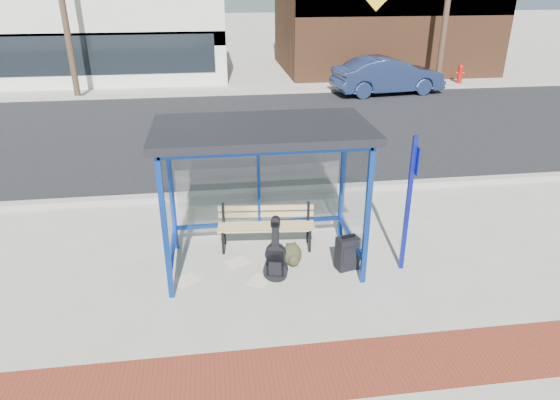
{
  "coord_description": "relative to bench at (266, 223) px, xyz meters",
  "views": [
    {
      "loc": [
        -0.72,
        -7.25,
        4.5
      ],
      "look_at": [
        0.3,
        0.2,
        1.08
      ],
      "focal_mm": 32.0,
      "sensor_mm": 36.0,
      "label": 1
    }
  ],
  "objects": [
    {
      "name": "bench",
      "position": [
        0.0,
        0.0,
        0.0
      ],
      "size": [
        1.74,
        0.57,
        0.81
      ],
      "rotation": [
        0.0,
        0.0,
        -0.09
      ],
      "color": "black",
      "rests_on": "ground"
    },
    {
      "name": "fire_hydrant",
      "position": [
        10.24,
        13.47,
        -0.0
      ],
      "size": [
        0.38,
        0.25,
        0.83
      ],
      "rotation": [
        0.0,
        0.0,
        -0.36
      ],
      "color": "#B2100C",
      "rests_on": "ground"
    },
    {
      "name": "brick_paver_strip",
      "position": [
        -0.11,
        -3.2,
        -0.45
      ],
      "size": [
        60.0,
        1.0,
        0.01
      ],
      "primitive_type": "cube",
      "color": "maroon",
      "rests_on": "ground"
    },
    {
      "name": "curb_far",
      "position": [
        -0.11,
        12.5,
        -0.4
      ],
      "size": [
        60.0,
        0.25,
        0.12
      ],
      "primitive_type": "cube",
      "color": "gray",
      "rests_on": "ground"
    },
    {
      "name": "newspaper_b",
      "position": [
        -0.24,
        -1.1,
        -0.45
      ],
      "size": [
        0.45,
        0.47,
        0.01
      ],
      "primitive_type": "cube",
      "rotation": [
        0.0,
        0.0,
        -2.13
      ],
      "color": "white",
      "rests_on": "ground"
    },
    {
      "name": "storefront_brown",
      "position": [
        7.89,
        17.9,
        2.74
      ],
      "size": [
        10.0,
        7.08,
        6.4
      ],
      "color": "#59331E",
      "rests_on": "ground"
    },
    {
      "name": "far_sidewalk",
      "position": [
        -0.11,
        14.4,
        -0.45
      ],
      "size": [
        60.0,
        4.0,
        0.01
      ],
      "primitive_type": "cube",
      "color": "#B2ADA0",
      "rests_on": "ground"
    },
    {
      "name": "street_asphalt",
      "position": [
        -0.11,
        7.4,
        -0.45
      ],
      "size": [
        60.0,
        10.0,
        0.0
      ],
      "primitive_type": "cube",
      "color": "black",
      "rests_on": "ground"
    },
    {
      "name": "guitar_bag",
      "position": [
        0.02,
        -1.13,
        -0.06
      ],
      "size": [
        0.41,
        0.21,
        1.08
      ],
      "rotation": [
        0.0,
        0.0,
        -0.25
      ],
      "color": "black",
      "rests_on": "ground"
    },
    {
      "name": "curb_near",
      "position": [
        -0.11,
        2.3,
        -0.4
      ],
      "size": [
        60.0,
        0.25,
        0.12
      ],
      "primitive_type": "cube",
      "color": "gray",
      "rests_on": "ground"
    },
    {
      "name": "backpack",
      "position": [
        0.36,
        -0.7,
        -0.27
      ],
      "size": [
        0.35,
        0.32,
        0.39
      ],
      "rotation": [
        0.0,
        0.0,
        0.08
      ],
      "color": "#2B2B18",
      "rests_on": "ground"
    },
    {
      "name": "parked_car",
      "position": [
        6.3,
        11.89,
        0.28
      ],
      "size": [
        4.62,
        2.1,
        1.47
      ],
      "primitive_type": "imported",
      "rotation": [
        0.0,
        0.0,
        1.7
      ],
      "color": "navy",
      "rests_on": "ground"
    },
    {
      "name": "bus_shelter",
      "position": [
        -0.11,
        -0.52,
        1.61
      ],
      "size": [
        3.3,
        1.8,
        2.42
      ],
      "color": "navy",
      "rests_on": "ground"
    },
    {
      "name": "sign_post",
      "position": [
        2.16,
        -1.03,
        0.84
      ],
      "size": [
        0.11,
        0.29,
        2.3
      ],
      "rotation": [
        0.0,
        0.0,
        -0.12
      ],
      "color": "#0C158E",
      "rests_on": "ground"
    },
    {
      "name": "newspaper_c",
      "position": [
        -0.55,
        -0.49,
        -0.45
      ],
      "size": [
        0.46,
        0.43,
        0.01
      ],
      "primitive_type": "cube",
      "rotation": [
        0.0,
        0.0,
        0.47
      ],
      "color": "white",
      "rests_on": "ground"
    },
    {
      "name": "suitcase",
      "position": [
        1.25,
        -0.94,
        -0.16
      ],
      "size": [
        0.41,
        0.31,
        0.63
      ],
      "rotation": [
        0.0,
        0.0,
        0.25
      ],
      "color": "black",
      "rests_on": "ground"
    },
    {
      "name": "storefront_white",
      "position": [
        -9.11,
        17.39,
        1.54
      ],
      "size": [
        18.0,
        6.04,
        4.0
      ],
      "color": "silver",
      "rests_on": "ground"
    },
    {
      "name": "ground",
      "position": [
        -0.11,
        -0.6,
        -0.46
      ],
      "size": [
        120.0,
        120.0,
        0.0
      ],
      "primitive_type": "plane",
      "color": "#B2ADA0",
      "rests_on": "ground"
    },
    {
      "name": "newspaper_a",
      "position": [
        -1.4,
        -0.93,
        -0.45
      ],
      "size": [
        0.49,
        0.47,
        0.01
      ],
      "primitive_type": "cube",
      "rotation": [
        0.0,
        0.0,
        0.6
      ],
      "color": "white",
      "rests_on": "ground"
    }
  ]
}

